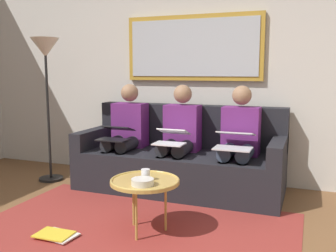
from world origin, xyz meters
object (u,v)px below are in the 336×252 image
(person_middle, at_px, (179,135))
(coffee_table, at_px, (145,182))
(laptop_silver, at_px, (235,140))
(cup, at_px, (146,175))
(framed_mirror, at_px, (193,48))
(magazine_stack, at_px, (57,235))
(person_right, at_px, (126,131))
(laptop_black, at_px, (116,133))
(person_left, at_px, (239,138))
(standing_lamp, at_px, (46,63))
(laptop_white, at_px, (172,137))
(bowl, at_px, (143,182))
(couch, at_px, (181,160))

(person_middle, bearing_deg, coffee_table, 95.37)
(laptop_silver, bearing_deg, cup, 60.00)
(framed_mirror, xyz_separation_m, magazine_stack, (0.50, 1.95, -1.53))
(person_right, relative_size, laptop_black, 3.44)
(person_left, relative_size, laptop_black, 3.44)
(laptop_silver, relative_size, standing_lamp, 0.23)
(laptop_black, distance_m, magazine_stack, 1.39)
(coffee_table, distance_m, person_left, 1.28)
(person_right, bearing_deg, laptop_white, 159.29)
(framed_mirror, relative_size, laptop_white, 4.72)
(bowl, distance_m, standing_lamp, 2.21)
(bowl, xyz_separation_m, laptop_white, (0.15, -1.03, 0.17))
(laptop_silver, bearing_deg, laptop_black, 0.28)
(framed_mirror, distance_m, cup, 1.94)
(coffee_table, relative_size, laptop_white, 1.61)
(framed_mirror, relative_size, bowl, 9.44)
(framed_mirror, xyz_separation_m, laptop_white, (0.00, 0.70, -0.93))
(framed_mirror, height_order, laptop_white, framed_mirror)
(framed_mirror, height_order, person_middle, framed_mirror)
(framed_mirror, relative_size, coffee_table, 2.93)
(person_right, distance_m, magazine_stack, 1.61)
(standing_lamp, bearing_deg, laptop_black, 177.02)
(framed_mirror, height_order, coffee_table, framed_mirror)
(couch, xyz_separation_m, person_middle, (0.00, 0.07, 0.30))
(bowl, relative_size, person_right, 0.15)
(person_middle, bearing_deg, cup, 95.69)
(person_middle, relative_size, person_right, 1.00)
(person_middle, distance_m, laptop_black, 0.69)
(person_middle, bearing_deg, laptop_silver, 159.44)
(coffee_table, height_order, cup, cup)
(laptop_black, bearing_deg, cup, 129.86)
(person_middle, height_order, standing_lamp, standing_lamp)
(cup, xyz_separation_m, laptop_white, (0.11, -0.91, 0.15))
(laptop_black, bearing_deg, person_left, -169.11)
(standing_lamp, bearing_deg, person_left, -174.81)
(bowl, distance_m, laptop_silver, 1.16)
(magazine_stack, bearing_deg, framed_mirror, -104.29)
(coffee_table, distance_m, laptop_silver, 1.08)
(coffee_table, distance_m, laptop_white, 0.94)
(person_middle, height_order, laptop_black, person_middle)
(laptop_black, bearing_deg, laptop_white, -179.61)
(framed_mirror, bearing_deg, couch, 90.00)
(couch, bearing_deg, standing_lamp, 9.80)
(laptop_white, relative_size, standing_lamp, 0.21)
(magazine_stack, bearing_deg, laptop_silver, -132.27)
(laptop_silver, height_order, magazine_stack, laptop_silver)
(coffee_table, bearing_deg, laptop_silver, -120.34)
(bowl, distance_m, magazine_stack, 0.81)
(laptop_white, relative_size, laptop_black, 1.03)
(couch, height_order, laptop_black, couch)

